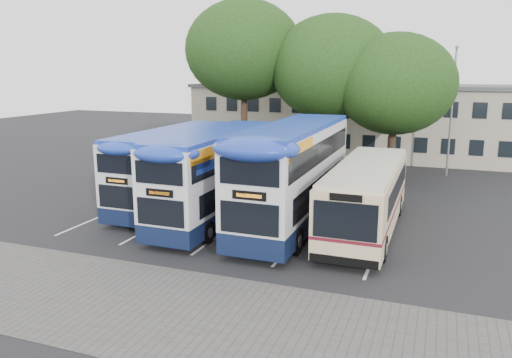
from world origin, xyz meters
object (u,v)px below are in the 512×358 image
object	(u,v)px
bus_single	(367,193)
tree_left	(244,50)
bus_dd_right	(294,170)
tree_right	(395,84)
bus_dd_mid	(217,171)
lamp_post	(452,104)
tree_mid	(332,68)
bus_dd_left	(173,164)

from	to	relation	value
bus_single	tree_left	bearing A→B (deg)	132.46
bus_dd_right	tree_right	bearing A→B (deg)	73.39
bus_dd_mid	lamp_post	bearing A→B (deg)	54.53
lamp_post	tree_left	distance (m)	15.25
tree_mid	tree_right	world-z (taller)	tree_mid
tree_mid	bus_single	world-z (taller)	tree_mid
bus_dd_left	lamp_post	bearing A→B (deg)	44.07
tree_left	bus_dd_left	world-z (taller)	tree_left
bus_dd_mid	tree_right	bearing A→B (deg)	58.65
tree_left	bus_dd_right	xyz separation A→B (m)	(7.48, -12.20, -6.13)
lamp_post	tree_mid	size ratio (longest dim) A/B	0.81
tree_mid	bus_dd_right	world-z (taller)	tree_mid
tree_left	bus_dd_left	distance (m)	12.91
bus_dd_left	bus_dd_right	xyz separation A→B (m)	(7.24, -1.05, 0.37)
bus_dd_mid	bus_dd_right	distance (m)	3.92
tree_left	tree_right	size ratio (longest dim) A/B	1.27
tree_mid	bus_dd_right	xyz separation A→B (m)	(0.98, -12.55, -4.85)
bus_dd_left	bus_dd_right	bearing A→B (deg)	-8.24
tree_left	tree_right	distance (m)	11.20
tree_left	bus_single	world-z (taller)	tree_left
tree_left	bus_dd_right	distance (m)	15.57
lamp_post	bus_dd_right	bearing A→B (deg)	-115.37
tree_right	bus_dd_left	size ratio (longest dim) A/B	0.96
lamp_post	bus_dd_mid	xyz separation A→B (m)	(-10.94, -15.35, -2.61)
tree_right	bus_single	distance (m)	12.28
tree_mid	bus_single	distance (m)	14.31
lamp_post	bus_dd_left	world-z (taller)	lamp_post
bus_dd_left	bus_single	xyz separation A→B (m)	(10.71, -0.82, -0.52)
tree_right	bus_dd_mid	bearing A→B (deg)	-121.35
tree_mid	bus_dd_mid	world-z (taller)	tree_mid
lamp_post	tree_mid	xyz separation A→B (m)	(-8.03, -2.33, 2.47)
bus_dd_left	bus_single	size ratio (longest dim) A/B	0.95
bus_dd_mid	tree_mid	bearing A→B (deg)	77.43
lamp_post	bus_single	bearing A→B (deg)	-103.72
bus_dd_mid	bus_single	size ratio (longest dim) A/B	1.00
bus_single	tree_right	bearing A→B (deg)	90.14
tree_mid	bus_single	bearing A→B (deg)	-70.13
tree_mid	bus_dd_mid	bearing A→B (deg)	-102.57
tree_left	tree_mid	bearing A→B (deg)	3.04
tree_right	bus_dd_right	bearing A→B (deg)	-106.61
tree_left	bus_dd_mid	xyz separation A→B (m)	(3.60, -12.67, -6.36)
lamp_post	bus_dd_mid	world-z (taller)	lamp_post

